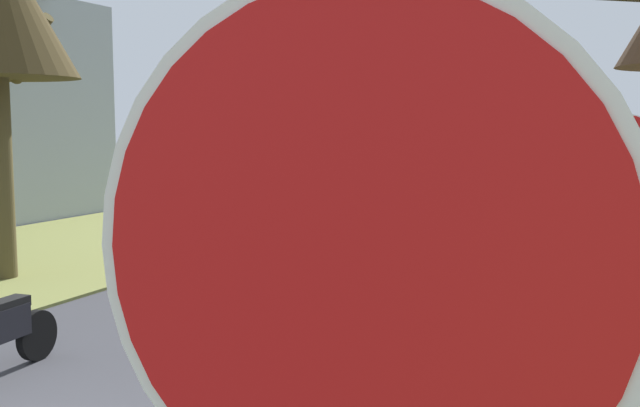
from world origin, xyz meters
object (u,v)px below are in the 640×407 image
Objects in this scene: parked_sedan_white at (431,284)px; curbside_mailbox at (573,319)px; stop_sign_far at (628,156)px; parked_sedan_tan at (523,219)px.

parked_sedan_white is 3.06m from curbside_mailbox.
parked_sedan_white is 3.49× the size of curbside_mailbox.
curbside_mailbox is at bearing -50.37° from parked_sedan_white.
stop_sign_far is 2.61m from parked_sedan_tan.
stop_sign_far is at bearing -19.13° from parked_sedan_tan.
curbside_mailbox is at bearing -78.89° from parked_sedan_tan.
parked_sedan_white reaches higher than curbside_mailbox.
parked_sedan_tan reaches higher than curbside_mailbox.
parked_sedan_white is (-2.14, -6.43, -1.42)m from stop_sign_far.
parked_sedan_tan is 3.49× the size of curbside_mailbox.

